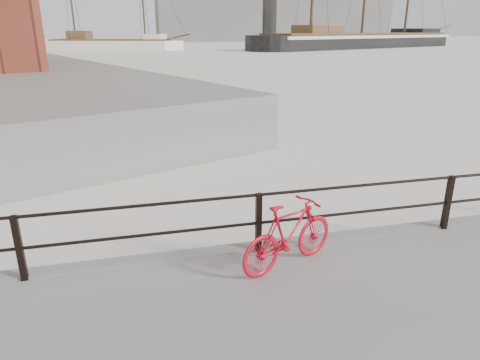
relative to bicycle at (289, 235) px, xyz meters
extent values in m
plane|color=white|center=(3.18, 0.70, -0.88)|extent=(400.00, 400.00, 0.00)
imported|color=red|center=(0.00, 0.00, 0.00)|extent=(1.71, 0.92, 1.05)
cube|color=gray|center=(23.18, 140.70, 8.12)|extent=(32.00, 18.00, 18.00)
cube|color=gray|center=(58.18, 145.70, 11.12)|extent=(26.00, 20.00, 24.00)
cube|color=gray|center=(81.18, 150.70, 6.12)|extent=(20.00, 16.00, 14.00)
camera|label=1|loc=(-2.09, -5.37, 2.88)|focal=32.00mm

